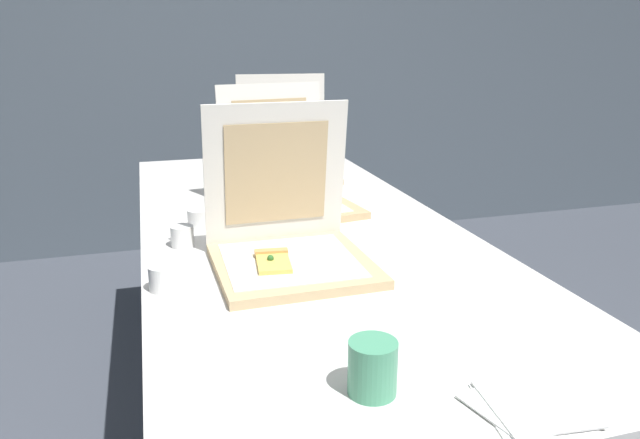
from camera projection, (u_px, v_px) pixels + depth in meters
wall_back at (210, 31)px, 3.50m from camera, size 10.00×0.10×2.60m
table at (298, 239)px, 1.77m from camera, size 0.90×2.14×0.74m
pizza_box_front at (288, 243)px, 1.43m from camera, size 0.37×0.37×0.38m
pizza_box_middle at (288, 191)px, 1.91m from camera, size 0.41×0.43×0.38m
pizza_box_back at (286, 161)px, 2.37m from camera, size 0.39×0.40×0.38m
cup_white_near_left at (163, 278)px, 1.30m from camera, size 0.06×0.06×0.06m
cup_white_near_center at (182, 236)px, 1.57m from camera, size 0.06×0.06×0.06m
cup_white_far at (219, 189)px, 2.04m from camera, size 0.06×0.06×0.06m
cup_white_mid at (198, 219)px, 1.71m from camera, size 0.06×0.06×0.06m
cup_printed_front at (373, 368)px, 0.92m from camera, size 0.08×0.08×0.09m
napkin_pile at (530, 405)px, 0.89m from camera, size 0.18×0.17×0.01m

